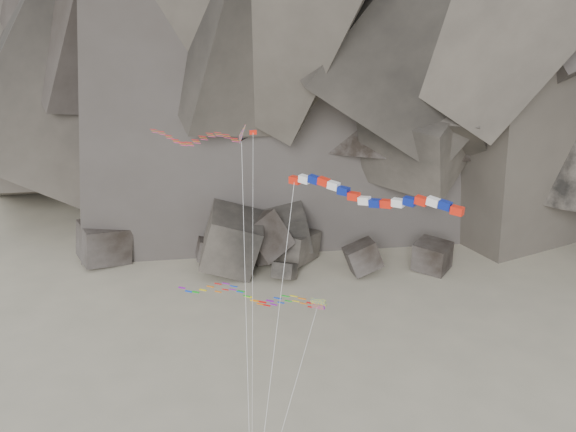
% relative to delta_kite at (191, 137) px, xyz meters
% --- Properties ---
extents(boulder_field, '(46.67, 14.44, 9.12)m').
position_rel_delta_kite_xyz_m(boulder_field, '(-4.74, 29.01, -21.28)').
color(boulder_field, '#47423F').
rests_on(boulder_field, ground).
extents(delta_kite, '(12.41, 15.45, 23.77)m').
position_rel_delta_kite_xyz_m(delta_kite, '(0.00, 0.00, 0.00)').
color(delta_kite, red).
rests_on(delta_kite, ground).
extents(banner_kite, '(11.73, 10.91, 21.55)m').
position_rel_delta_kite_xyz_m(banner_kite, '(14.37, -6.67, -1.44)').
color(banner_kite, red).
rests_on(banner_kite, ground).
extents(parafoil_kite, '(12.58, 12.77, 11.67)m').
position_rel_delta_kite_xyz_m(parafoil_kite, '(4.53, -2.59, -11.34)').
color(parafoil_kite, '#F6F40D').
rests_on(parafoil_kite, ground).
extents(pennant_kite, '(2.18, 8.98, 24.62)m').
position_rel_delta_kite_xyz_m(pennant_kite, '(7.16, -8.77, -5.26)').
color(pennant_kite, red).
rests_on(pennant_kite, ground).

